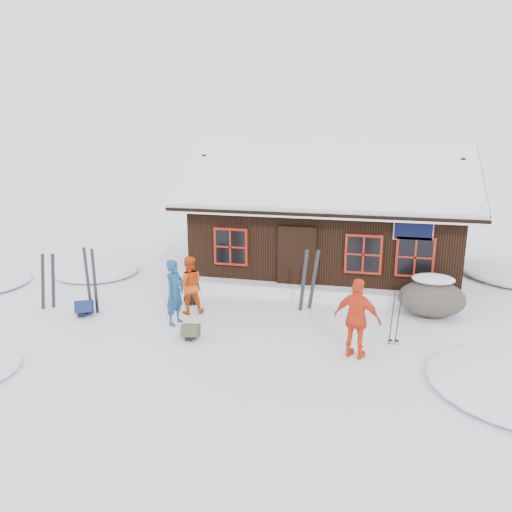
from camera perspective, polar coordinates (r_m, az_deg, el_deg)
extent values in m
plane|color=white|center=(12.88, -1.14, -7.54)|extent=(120.00, 120.00, 0.00)
cube|color=black|center=(16.99, 8.01, 2.24)|extent=(8.00, 5.00, 2.50)
cube|color=black|center=(15.21, 7.74, 8.82)|extent=(8.90, 3.14, 1.88)
cube|color=black|center=(18.13, 8.72, 9.72)|extent=(8.90, 3.14, 1.88)
cube|color=white|center=(15.20, 7.76, 9.34)|extent=(8.72, 3.07, 1.86)
cube|color=white|center=(18.12, 8.74, 10.16)|extent=(8.72, 3.07, 1.86)
cube|color=white|center=(16.61, 8.38, 12.29)|extent=(8.81, 0.22, 0.14)
cube|color=silver|center=(13.87, 6.98, 4.65)|extent=(8.90, 0.10, 0.20)
cube|color=black|center=(14.66, 4.66, -0.67)|extent=(1.00, 0.10, 2.00)
cube|color=black|center=(14.26, 17.56, 2.99)|extent=(1.00, 0.06, 0.60)
cube|color=maroon|center=(14.99, -2.90, 1.08)|extent=(1.04, 0.10, 1.14)
cube|color=black|center=(14.95, -2.94, 1.05)|extent=(0.90, 0.04, 1.00)
cube|color=maroon|center=(14.41, 12.16, 0.21)|extent=(1.04, 0.10, 1.14)
cube|color=black|center=(14.37, 12.16, 0.17)|extent=(0.90, 0.04, 1.00)
cube|color=maroon|center=(14.46, 17.71, -0.12)|extent=(1.04, 0.10, 1.14)
cube|color=black|center=(14.42, 17.72, -0.16)|extent=(0.90, 0.04, 1.00)
cube|color=white|center=(14.64, 6.80, -4.13)|extent=(7.60, 0.60, 0.35)
ellipsoid|color=white|center=(17.78, -17.66, -1.92)|extent=(2.80, 2.80, 0.34)
imported|color=navy|center=(12.66, -9.26, -4.12)|extent=(0.53, 0.69, 1.67)
imported|color=#D5480F|center=(13.35, -7.66, -3.29)|extent=(0.93, 0.85, 1.56)
imported|color=red|center=(10.91, 11.49, -7.04)|extent=(1.12, 0.72, 1.77)
imported|color=black|center=(14.05, -7.51, -3.32)|extent=(0.65, 0.58, 1.12)
ellipsoid|color=#544D43|center=(13.91, 19.42, -4.61)|extent=(1.73, 1.30, 0.95)
ellipsoid|color=white|center=(13.78, 19.57, -2.98)|extent=(1.09, 0.79, 0.24)
cube|color=black|center=(14.74, -23.17, -2.80)|extent=(0.17, 0.18, 1.59)
cube|color=black|center=(14.69, -22.17, -2.74)|extent=(0.24, 0.06, 1.59)
cube|color=black|center=(14.12, -18.68, -2.63)|extent=(0.17, 0.07, 1.82)
cube|color=black|center=(13.88, -17.94, -2.86)|extent=(0.15, 0.11, 1.82)
cube|color=black|center=(13.49, 5.45, -2.88)|extent=(0.23, 0.23, 1.73)
cube|color=black|center=(13.57, 6.61, -2.80)|extent=(0.31, 0.07, 1.73)
cylinder|color=black|center=(11.85, 15.28, -6.91)|extent=(0.09, 0.12, 1.31)
cylinder|color=black|center=(11.86, 15.96, -6.95)|extent=(0.09, 0.12, 1.31)
cube|color=#12234D|center=(14.04, -19.02, -5.77)|extent=(0.66, 0.72, 0.32)
cube|color=#464232|center=(11.98, -7.46, -8.72)|extent=(0.47, 0.57, 0.28)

